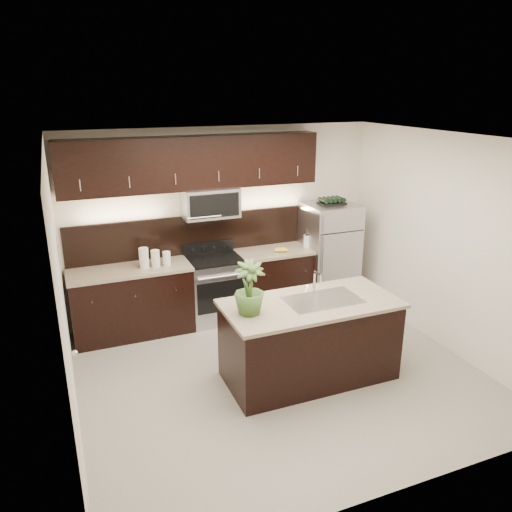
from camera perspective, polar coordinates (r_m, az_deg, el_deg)
The scene contains 12 objects.
ground at distance 6.03m, azimuth 2.74°, elevation -13.29°, with size 4.50×4.50×0.00m, color gray.
room_walls at distance 5.25m, azimuth 2.09°, elevation 2.12°, with size 4.52×4.02×2.71m.
counter_run at distance 7.09m, azimuth -6.29°, elevation -3.99°, with size 3.51×0.65×0.94m.
upper_fixtures at distance 6.78m, azimuth -6.92°, elevation 9.63°, with size 3.49×0.40×1.66m.
island at distance 5.78m, azimuth 6.12°, elevation -9.50°, with size 1.96×0.96×0.94m.
sink_faucet at distance 5.65m, azimuth 7.59°, elevation -4.82°, with size 0.84×0.50×0.28m.
refrigerator at distance 7.68m, azimuth 8.34°, elevation 0.19°, with size 0.75×0.68×1.56m, color #B2B2B7.
wine_rack at distance 7.46m, azimuth 8.64°, elevation 6.21°, with size 0.39×0.24×0.09m.
plant at distance 5.17m, azimuth -0.75°, elevation -3.67°, with size 0.32×0.32×0.57m, color #3A5C24.
canisters at distance 6.70m, azimuth -11.73°, elevation -0.26°, with size 0.41×0.13×0.27m.
french_press at distance 7.42m, azimuth 5.81°, elevation 1.78°, with size 0.10×0.10×0.28m.
bananas at distance 7.21m, azimuth 2.42°, elevation 0.74°, with size 0.20×0.15×0.06m, color yellow.
Camera 1 is at (-2.17, -4.63, 3.20)m, focal length 35.00 mm.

